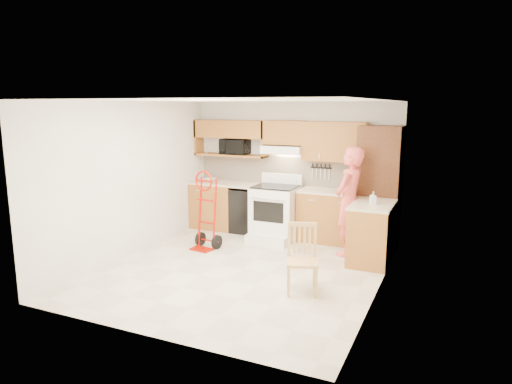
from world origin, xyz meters
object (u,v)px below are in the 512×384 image
Objects in this scene: person at (349,202)px; hand_truck at (204,214)px; dining_chair at (302,259)px; microwave at (235,147)px; range at (274,208)px.

hand_truck is at bearing -60.14° from person.
microwave is at bearing 111.15° from dining_chair.
dining_chair is (1.24, -2.10, -0.13)m from range.
range is at bearing 100.18° from dining_chair.
dining_chair is (2.12, -1.09, -0.16)m from hand_truck.
range is at bearing 57.12° from hand_truck.
person is 2.43m from hand_truck.
microwave is at bearing 156.56° from range.
hand_truck is 1.35× the size of dining_chair.
hand_truck is (-2.31, -0.71, -0.28)m from person.
person is 1.86m from dining_chair.
range is 0.66× the size of person.
microwave reaches higher than person.
microwave is 0.30× the size of person.
hand_truck reaches higher than dining_chair.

